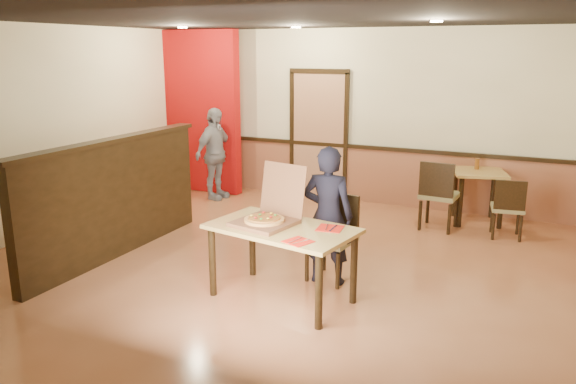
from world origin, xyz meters
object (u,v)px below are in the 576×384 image
object	(u,v)px
side_chair_left	(438,193)
main_table	(282,237)
diner	(328,216)
passerby	(215,154)
diner_chair	(334,234)
pizza_box	(268,217)
condiment	(477,164)
side_chair_right	(508,206)
side_table	(478,183)

from	to	relation	value
side_chair_left	main_table	bearing A→B (deg)	74.91
diner	passerby	bearing A→B (deg)	-45.94
diner_chair	diner	xyz separation A→B (m)	(-0.02, -0.15, 0.24)
diner_chair	main_table	bearing A→B (deg)	-102.15
side_chair_left	passerby	bearing A→B (deg)	1.17
main_table	pizza_box	bearing A→B (deg)	177.30
main_table	condiment	world-z (taller)	condiment
main_table	side_chair_right	world-z (taller)	side_chair_right
side_table	side_chair_right	bearing A→B (deg)	-53.04
side_table	diner_chair	bearing A→B (deg)	-112.76
main_table	condiment	size ratio (longest dim) A/B	9.74
side_chair_left	side_chair_right	world-z (taller)	side_chair_left
diner_chair	side_chair_right	distance (m)	2.75
diner	passerby	xyz separation A→B (m)	(-2.97, 2.51, 0.02)
side_table	condiment	distance (m)	0.29
main_table	side_chair_right	bearing A→B (deg)	66.86
side_chair_left	side_chair_right	xyz separation A→B (m)	(0.91, 0.01, -0.09)
pizza_box	side_chair_left	bearing A→B (deg)	79.44
side_table	pizza_box	xyz separation A→B (m)	(-1.64, -3.53, 0.25)
side_chair_right	diner	xyz separation A→B (m)	(-1.67, -2.35, 0.30)
side_table	side_chair_left	bearing A→B (deg)	-126.13
main_table	passerby	world-z (taller)	passerby
side_chair_right	side_table	bearing A→B (deg)	-61.80
pizza_box	condiment	bearing A→B (deg)	78.07
passerby	diner	bearing A→B (deg)	-123.48
diner_chair	condiment	bearing A→B (deg)	77.39
side_table	condiment	size ratio (longest dim) A/B	5.58
diner	side_chair_left	bearing A→B (deg)	-113.52
diner_chair	pizza_box	distance (m)	0.90
side_chair_left	condiment	world-z (taller)	side_chair_left
diner_chair	side_chair_left	size ratio (longest dim) A/B	0.94
condiment	main_table	bearing A→B (deg)	-111.00
side_table	pizza_box	distance (m)	3.90
passerby	pizza_box	xyz separation A→B (m)	(2.54, -3.08, 0.07)
main_table	side_chair_right	size ratio (longest dim) A/B	1.89
condiment	side_chair_right	bearing A→B (deg)	-54.93
side_chair_left	condiment	size ratio (longest dim) A/B	6.19
side_table	diner	size ratio (longest dim) A/B	0.59
diner	condiment	distance (m)	3.29
main_table	diner_chair	world-z (taller)	diner_chair
pizza_box	condiment	distance (m)	3.97
diner_chair	passerby	bearing A→B (deg)	150.19
diner_chair	pizza_box	xyz separation A→B (m)	(-0.46, -0.71, 0.33)
side_chair_right	condiment	xyz separation A→B (m)	(-0.51, 0.73, 0.40)
main_table	passerby	bearing A→B (deg)	141.03
side_chair_right	side_table	distance (m)	0.78
main_table	side_chair_left	xyz separation A→B (m)	(1.01, 2.94, -0.12)
main_table	side_chair_left	size ratio (longest dim) A/B	1.57
passerby	condiment	xyz separation A→B (m)	(4.13, 0.57, 0.08)
side_chair_left	pizza_box	size ratio (longest dim) A/B	1.36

